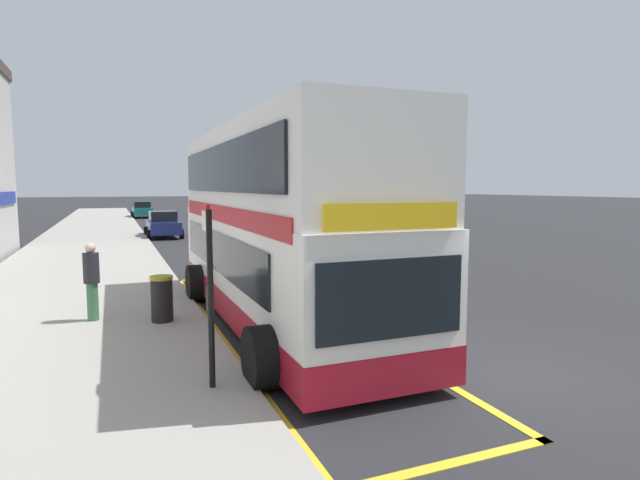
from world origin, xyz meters
TOP-DOWN VIEW (x-y plane):
  - ground_plane at (0.00, 32.00)m, footprint 260.00×260.00m
  - pavement_near at (-7.00, 32.00)m, footprint 6.00×76.00m
  - double_decker_bus at (-2.46, 4.85)m, footprint 3.27×10.38m
  - bus_bay_markings at (-2.51, 4.63)m, footprint 2.98×12.90m
  - bus_stop_sign at (-4.62, 1.25)m, footprint 0.09×0.51m
  - parked_car_navy_across at (-3.01, 26.29)m, footprint 2.09×4.20m
  - parked_car_teal_behind at (-3.05, 47.84)m, footprint 2.09×4.20m
  - pedestrian_further_back at (-6.38, 6.02)m, footprint 0.34×0.34m
  - litter_bin at (-4.96, 5.36)m, footprint 0.50×0.50m

SIDE VIEW (x-z plane):
  - ground_plane at x=0.00m, z-range 0.00..0.00m
  - bus_bay_markings at x=-2.51m, z-range 0.00..0.01m
  - pavement_near at x=-7.00m, z-range 0.00..0.14m
  - litter_bin at x=-4.96m, z-range 0.14..1.16m
  - parked_car_navy_across at x=-3.01m, z-range -0.01..1.61m
  - parked_car_teal_behind at x=-3.05m, z-range -0.01..1.61m
  - pedestrian_further_back at x=-6.38m, z-range 0.22..1.96m
  - bus_stop_sign at x=-4.62m, z-range 0.38..3.09m
  - double_decker_bus at x=-2.46m, z-range -0.14..4.26m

